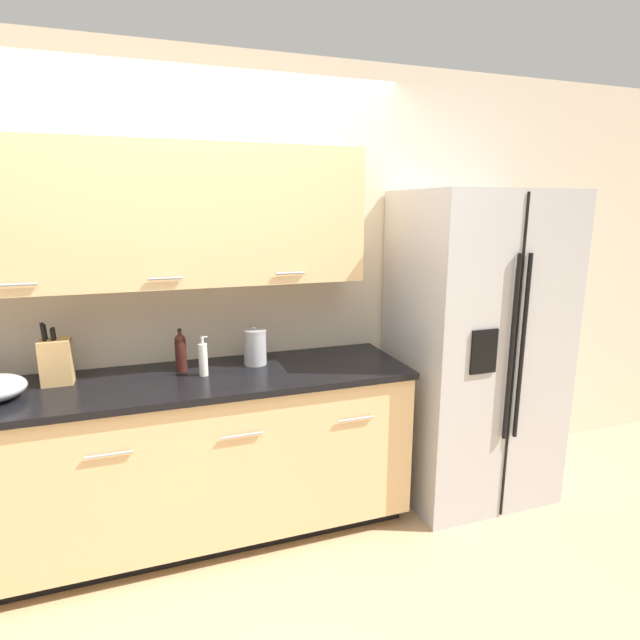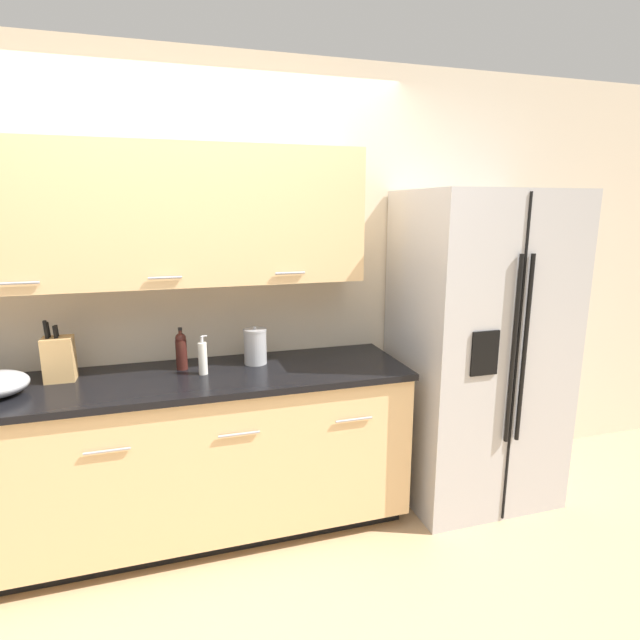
{
  "view_description": "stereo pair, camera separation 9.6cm",
  "coord_description": "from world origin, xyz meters",
  "px_view_note": "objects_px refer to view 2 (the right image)",
  "views": [
    {
      "loc": [
        -0.2,
        -1.61,
        1.77
      ],
      "look_at": [
        0.67,
        0.93,
        1.17
      ],
      "focal_mm": 28.0,
      "sensor_mm": 36.0,
      "label": 1
    },
    {
      "loc": [
        -0.1,
        -1.64,
        1.77
      ],
      "look_at": [
        0.67,
        0.93,
        1.17
      ],
      "focal_mm": 28.0,
      "sensor_mm": 36.0,
      "label": 2
    }
  ],
  "objects_px": {
    "soap_dispenser": "(203,358)",
    "steel_canister": "(255,346)",
    "oil_bottle": "(181,350)",
    "refrigerator": "(477,349)",
    "knife_block": "(59,358)"
  },
  "relations": [
    {
      "from": "knife_block",
      "to": "steel_canister",
      "type": "xyz_separation_m",
      "value": [
        0.99,
        -0.0,
        -0.02
      ]
    },
    {
      "from": "knife_block",
      "to": "steel_canister",
      "type": "height_order",
      "value": "knife_block"
    },
    {
      "from": "steel_canister",
      "to": "soap_dispenser",
      "type": "bearing_deg",
      "value": -160.38
    },
    {
      "from": "oil_bottle",
      "to": "steel_canister",
      "type": "bearing_deg",
      "value": -1.91
    },
    {
      "from": "refrigerator",
      "to": "oil_bottle",
      "type": "bearing_deg",
      "value": 174.38
    },
    {
      "from": "soap_dispenser",
      "to": "steel_canister",
      "type": "relative_size",
      "value": 0.97
    },
    {
      "from": "knife_block",
      "to": "steel_canister",
      "type": "distance_m",
      "value": 0.99
    },
    {
      "from": "refrigerator",
      "to": "steel_canister",
      "type": "distance_m",
      "value": 1.34
    },
    {
      "from": "soap_dispenser",
      "to": "oil_bottle",
      "type": "xyz_separation_m",
      "value": [
        -0.1,
        0.12,
        0.02
      ]
    },
    {
      "from": "oil_bottle",
      "to": "steel_canister",
      "type": "xyz_separation_m",
      "value": [
        0.4,
        -0.01,
        -0.01
      ]
    },
    {
      "from": "oil_bottle",
      "to": "steel_canister",
      "type": "height_order",
      "value": "oil_bottle"
    },
    {
      "from": "refrigerator",
      "to": "soap_dispenser",
      "type": "relative_size",
      "value": 8.96
    },
    {
      "from": "knife_block",
      "to": "soap_dispenser",
      "type": "xyz_separation_m",
      "value": [
        0.7,
        -0.11,
        -0.03
      ]
    },
    {
      "from": "refrigerator",
      "to": "knife_block",
      "type": "relative_size",
      "value": 5.88
    },
    {
      "from": "refrigerator",
      "to": "knife_block",
      "type": "xyz_separation_m",
      "value": [
        -2.32,
        0.16,
        0.1
      ]
    }
  ]
}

